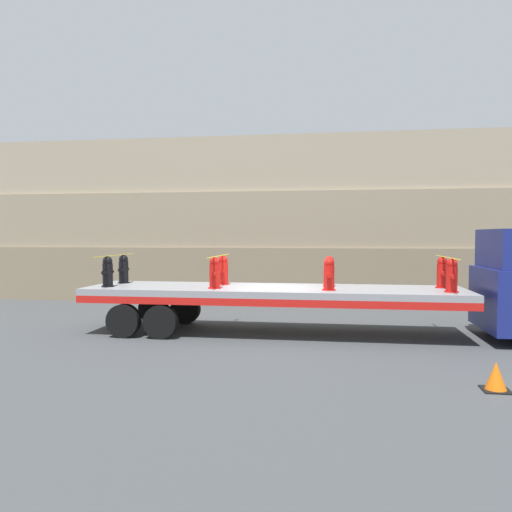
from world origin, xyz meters
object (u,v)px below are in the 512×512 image
(fire_hydrant_black_far_0, at_px, (124,269))
(fire_hydrant_red_far_2, at_px, (329,272))
(fire_hydrant_red_far_1, at_px, (223,270))
(fire_hydrant_red_near_1, at_px, (215,273))
(fire_hydrant_red_far_3, at_px, (442,273))
(flatbed_trailer, at_px, (254,295))
(fire_hydrant_red_near_2, at_px, (329,275))
(traffic_cone, at_px, (496,377))
(fire_hydrant_red_near_3, at_px, (452,276))
(fire_hydrant_black_near_0, at_px, (108,272))

(fire_hydrant_black_far_0, height_order, fire_hydrant_red_far_2, same)
(fire_hydrant_black_far_0, bearing_deg, fire_hydrant_red_far_1, 0.00)
(fire_hydrant_red_near_1, xyz_separation_m, fire_hydrant_red_far_3, (6.26, 1.11, 0.00))
(flatbed_trailer, relative_size, fire_hydrant_red_far_2, 12.14)
(fire_hydrant_red_far_1, xyz_separation_m, fire_hydrant_red_far_2, (3.13, 0.00, 0.00))
(fire_hydrant_red_far_3, bearing_deg, fire_hydrant_red_near_1, -169.97)
(flatbed_trailer, relative_size, fire_hydrant_red_near_2, 12.14)
(fire_hydrant_red_near_1, height_order, fire_hydrant_red_far_1, same)
(fire_hydrant_red_near_2, distance_m, traffic_cone, 5.24)
(flatbed_trailer, relative_size, fire_hydrant_red_near_3, 12.14)
(fire_hydrant_black_far_0, xyz_separation_m, fire_hydrant_red_far_2, (6.26, 0.00, 0.00))
(flatbed_trailer, bearing_deg, fire_hydrant_black_near_0, -172.38)
(fire_hydrant_black_far_0, relative_size, fire_hydrant_red_near_3, 1.00)
(fire_hydrant_red_near_3, bearing_deg, fire_hydrant_red_near_2, 180.00)
(flatbed_trailer, bearing_deg, fire_hydrant_red_far_3, 6.01)
(fire_hydrant_red_far_2, distance_m, fire_hydrant_red_near_3, 3.32)
(flatbed_trailer, distance_m, fire_hydrant_red_near_2, 2.29)
(fire_hydrant_red_near_2, bearing_deg, fire_hydrant_red_near_1, 180.00)
(fire_hydrant_red_near_2, distance_m, fire_hydrant_red_far_2, 1.11)
(fire_hydrant_black_far_0, bearing_deg, fire_hydrant_red_far_2, 0.00)
(fire_hydrant_red_far_2, relative_size, fire_hydrant_red_far_3, 1.00)
(fire_hydrant_red_far_1, distance_m, fire_hydrant_red_far_2, 3.13)
(fire_hydrant_red_far_3, bearing_deg, fire_hydrant_red_far_2, 180.00)
(fire_hydrant_red_near_1, height_order, fire_hydrant_red_near_3, same)
(fire_hydrant_red_far_1, height_order, fire_hydrant_red_far_3, same)
(fire_hydrant_red_far_2, bearing_deg, fire_hydrant_black_far_0, 180.00)
(fire_hydrant_black_near_0, xyz_separation_m, fire_hydrant_red_near_1, (3.13, 0.00, 0.00))
(fire_hydrant_red_near_3, distance_m, fire_hydrant_red_far_3, 1.11)
(fire_hydrant_black_far_0, xyz_separation_m, fire_hydrant_red_far_1, (3.13, 0.00, 0.00))
(fire_hydrant_black_near_0, distance_m, fire_hydrant_red_far_3, 9.46)
(flatbed_trailer, distance_m, fire_hydrant_black_far_0, 4.22)
(flatbed_trailer, height_order, fire_hydrant_black_far_0, fire_hydrant_black_far_0)
(fire_hydrant_black_far_0, distance_m, fire_hydrant_red_near_3, 9.46)
(flatbed_trailer, xyz_separation_m, fire_hydrant_red_far_3, (5.26, 0.55, 0.65))
(flatbed_trailer, relative_size, fire_hydrant_red_near_1, 12.14)
(fire_hydrant_black_near_0, bearing_deg, fire_hydrant_red_far_2, 10.03)
(fire_hydrant_black_near_0, bearing_deg, fire_hydrant_red_near_2, 0.00)
(fire_hydrant_red_near_1, xyz_separation_m, fire_hydrant_red_far_1, (0.00, 1.11, 0.00))
(fire_hydrant_red_near_1, height_order, fire_hydrant_red_near_2, same)
(fire_hydrant_black_far_0, bearing_deg, flatbed_trailer, -7.62)
(fire_hydrant_black_near_0, relative_size, fire_hydrant_red_near_2, 1.00)
(flatbed_trailer, bearing_deg, fire_hydrant_red_near_2, -14.59)
(fire_hydrant_red_far_2, bearing_deg, traffic_cone, -59.92)
(fire_hydrant_red_far_2, distance_m, traffic_cone, 6.14)
(fire_hydrant_black_near_0, distance_m, fire_hydrant_red_near_1, 3.13)
(fire_hydrant_red_far_3, bearing_deg, fire_hydrant_red_near_2, -160.53)
(fire_hydrant_black_near_0, xyz_separation_m, fire_hydrant_red_far_2, (6.26, 1.11, 0.00))
(fire_hydrant_black_far_0, bearing_deg, fire_hydrant_black_near_0, -90.00)
(fire_hydrant_red_far_2, bearing_deg, fire_hydrant_red_near_2, -90.00)
(fire_hydrant_red_near_2, bearing_deg, traffic_cone, -53.59)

